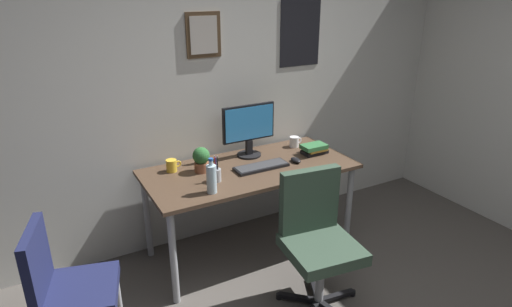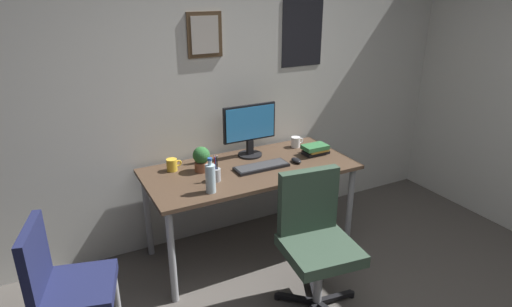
{
  "view_description": "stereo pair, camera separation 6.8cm",
  "coord_description": "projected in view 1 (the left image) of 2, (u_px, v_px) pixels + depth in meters",
  "views": [
    {
      "loc": [
        -1.57,
        -1.05,
        2.08
      ],
      "look_at": [
        -0.12,
        1.59,
        0.9
      ],
      "focal_mm": 30.34,
      "sensor_mm": 36.0,
      "label": 1
    },
    {
      "loc": [
        -1.51,
        -1.08,
        2.08
      ],
      "look_at": [
        -0.12,
        1.59,
        0.9
      ],
      "focal_mm": 30.34,
      "sensor_mm": 36.0,
      "label": 2
    }
  ],
  "objects": [
    {
      "name": "water_bottle",
      "position": [
        212.0,
        178.0,
        2.93
      ],
      "size": [
        0.07,
        0.07,
        0.25
      ],
      "color": "silver",
      "rests_on": "desk"
    },
    {
      "name": "wall_back",
      "position": [
        236.0,
        85.0,
        3.6
      ],
      "size": [
        4.4,
        0.1,
        2.6
      ],
      "color": "silver",
      "rests_on": "ground_plane"
    },
    {
      "name": "monitor",
      "position": [
        249.0,
        128.0,
        3.52
      ],
      "size": [
        0.46,
        0.2,
        0.43
      ],
      "color": "black",
      "rests_on": "desk"
    },
    {
      "name": "side_chair",
      "position": [
        65.0,
        285.0,
        2.44
      ],
      "size": [
        0.52,
        0.51,
        0.88
      ],
      "color": "#1E234C",
      "rests_on": "ground_plane"
    },
    {
      "name": "coffee_mug_far",
      "position": [
        294.0,
        142.0,
        3.79
      ],
      "size": [
        0.12,
        0.08,
        0.09
      ],
      "color": "white",
      "rests_on": "desk"
    },
    {
      "name": "coffee_mug_near",
      "position": [
        172.0,
        166.0,
        3.28
      ],
      "size": [
        0.12,
        0.08,
        0.09
      ],
      "color": "yellow",
      "rests_on": "desk"
    },
    {
      "name": "keyboard",
      "position": [
        261.0,
        167.0,
        3.35
      ],
      "size": [
        0.43,
        0.15,
        0.03
      ],
      "color": "black",
      "rests_on": "desk"
    },
    {
      "name": "book_stack_left",
      "position": [
        314.0,
        149.0,
        3.63
      ],
      "size": [
        0.23,
        0.17,
        0.09
      ],
      "color": "black",
      "rests_on": "desk"
    },
    {
      "name": "potted_plant",
      "position": [
        201.0,
        159.0,
        3.26
      ],
      "size": [
        0.13,
        0.13,
        0.19
      ],
      "color": "brown",
      "rests_on": "desk"
    },
    {
      "name": "desk",
      "position": [
        250.0,
        176.0,
        3.4
      ],
      "size": [
        1.64,
        0.77,
        0.75
      ],
      "color": "#4C3828",
      "rests_on": "ground_plane"
    },
    {
      "name": "office_chair",
      "position": [
        317.0,
        234.0,
        2.88
      ],
      "size": [
        0.57,
        0.57,
        0.95
      ],
      "color": "#334738",
      "rests_on": "ground_plane"
    },
    {
      "name": "computer_mouse",
      "position": [
        296.0,
        160.0,
        3.46
      ],
      "size": [
        0.06,
        0.11,
        0.04
      ],
      "color": "black",
      "rests_on": "desk"
    },
    {
      "name": "pen_cup",
      "position": [
        216.0,
        174.0,
        3.12
      ],
      "size": [
        0.07,
        0.07,
        0.2
      ],
      "color": "#9EA0A5",
      "rests_on": "desk"
    }
  ]
}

